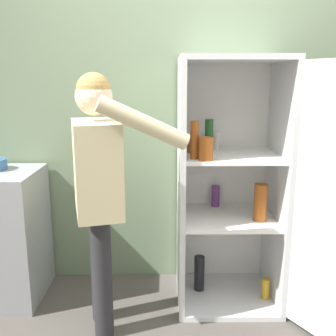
# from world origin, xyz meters

# --- Properties ---
(wall_back) EXTENTS (7.00, 0.06, 2.55)m
(wall_back) POSITION_xyz_m (0.00, 0.98, 1.27)
(wall_back) COLOR gray
(wall_back) RESTS_ON ground_plane
(refrigerator) EXTENTS (1.08, 1.22, 1.68)m
(refrigerator) POSITION_xyz_m (0.39, 0.53, 0.84)
(refrigerator) COLOR silver
(refrigerator) RESTS_ON ground_plane
(person) EXTENTS (0.72, 0.59, 1.57)m
(person) POSITION_xyz_m (-0.56, 0.28, 0.98)
(person) COLOR #262628
(person) RESTS_ON ground_plane
(counter) EXTENTS (0.57, 0.56, 0.92)m
(counter) POSITION_xyz_m (-1.33, 0.65, 0.46)
(counter) COLOR gray
(counter) RESTS_ON ground_plane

